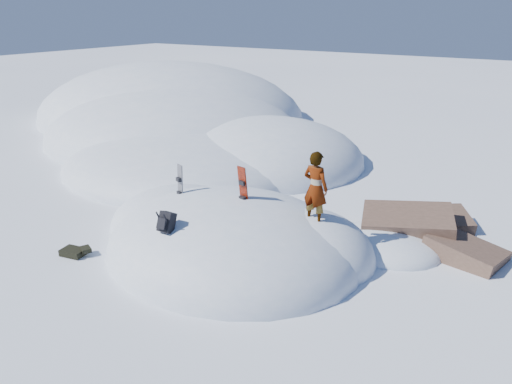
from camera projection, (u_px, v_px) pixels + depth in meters
The scene contains 9 objects.
ground at pixel (232, 252), 13.17m from camera, with size 120.00×120.00×0.00m, color white.
snow_mound at pixel (232, 247), 13.44m from camera, with size 8.00×6.00×3.00m.
snow_ridge at pixel (179, 130), 26.24m from camera, with size 21.50×18.50×6.40m.
rock_outcrop at pixel (406, 243), 13.63m from camera, with size 4.68×4.41×1.68m.
snowboard_red at pixel (243, 192), 12.69m from camera, with size 0.30×0.25×1.42m.
snowboard_dark at pixel (180, 188), 13.58m from camera, with size 0.25×0.20×1.33m.
backpack at pixel (166, 222), 11.56m from camera, with size 0.35×0.45×0.57m.
gear_pile at pixel (75, 252), 12.96m from camera, with size 0.81×0.62×0.21m.
person at pixel (315, 188), 11.95m from camera, with size 0.66×0.44×1.82m, color slate.
Camera 1 is at (6.96, -9.55, 6.05)m, focal length 35.00 mm.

